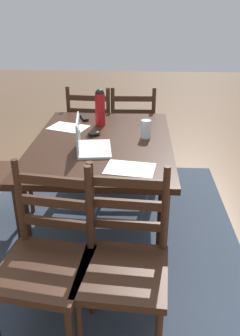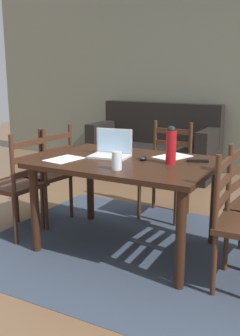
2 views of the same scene
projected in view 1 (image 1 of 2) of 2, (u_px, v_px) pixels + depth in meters
name	position (u px, v px, depth m)	size (l,w,h in m)	color
ground_plane	(104.00, 227.00, 2.88)	(14.00, 14.00, 0.00)	brown
area_rug	(104.00, 227.00, 2.87)	(2.33, 2.09, 0.01)	#333D4C
dining_table	(103.00, 153.00, 2.60)	(1.40, 0.99, 0.75)	black
chair_right_near	(132.00, 133.00, 3.56)	(0.46, 0.46, 0.95)	#3D2316
chair_left_near	(124.00, 265.00, 1.78)	(0.47, 0.47, 0.95)	#3D2316
chair_left_far	(46.00, 263.00, 1.79)	(0.50, 0.50, 0.95)	#3D2316
chair_right_far	(93.00, 132.00, 3.58)	(0.48, 0.48, 0.95)	#3D2316
laptop	(87.00, 142.00, 2.37)	(0.34, 0.26, 0.23)	silver
water_bottle	(100.00, 107.00, 2.81)	(0.08, 0.08, 0.29)	#A81419
drinking_glass	(146.00, 129.00, 2.58)	(0.07, 0.07, 0.13)	silver
computer_mouse	(94.00, 133.00, 2.65)	(0.06, 0.10, 0.03)	black
tv_remote	(84.00, 117.00, 3.03)	(0.04, 0.17, 0.02)	black
paper_stack_left	(130.00, 169.00, 2.13)	(0.21, 0.30, 0.00)	white
paper_stack_right	(68.00, 127.00, 2.82)	(0.21, 0.30, 0.00)	white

